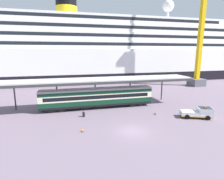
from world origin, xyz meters
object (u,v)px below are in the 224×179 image
Objects in this scene: train_carriage at (97,97)px; quay_bollard at (84,114)px; cruise_ship at (61,52)px; service_truck at (199,112)px; traffic_cone_near at (83,130)px; traffic_cone_mid at (155,112)px; dockside_crane at (202,36)px.

train_carriage is 23.56× the size of quay_bollard.
cruise_ship is 168.74× the size of quay_bollard.
service_truck is (16.18, -10.09, -1.32)m from train_carriage.
quay_bollard reaches higher than traffic_cone_near.
traffic_cone_mid is 13.08m from quay_bollard.
cruise_ship is 50.45m from traffic_cone_mid.
cruise_ship is 45.65m from quay_bollard.
cruise_ship is 55.95m from service_truck.
service_truck is at bearing -64.41° from cruise_ship.
train_carriage is at bearing 145.41° from traffic_cone_mid.
service_truck reaches higher than quay_bollard.
cruise_ship is at bearing 110.44° from traffic_cone_mid.
traffic_cone_mid is at bearing -34.59° from train_carriage.
service_truck is 37.42m from dockside_crane.
traffic_cone_mid reaches higher than traffic_cone_near.
cruise_ship is at bearing 115.59° from service_truck.
cruise_ship is 41.23m from train_carriage.
train_carriage is (7.57, -39.51, -9.01)m from cruise_ship.
train_carriage is 4.06× the size of service_truck.
dockside_crane is at bearing 51.84° from service_truck.
traffic_cone_near is 52.27m from dockside_crane.
service_truck reaches higher than traffic_cone_near.
quay_bollard is (-40.54, -21.35, -15.93)m from dockside_crane.
traffic_cone_mid is 39.57m from dockside_crane.
cruise_ship is 7.16× the size of train_carriage.
cruise_ship reaches higher than quay_bollard.
dockside_crane is at bearing 24.17° from train_carriage.
traffic_cone_mid is (13.71, 4.29, 0.07)m from traffic_cone_near.
quay_bollard is (-12.92, 2.01, 0.14)m from traffic_cone_mid.
traffic_cone_mid is (-6.55, 3.45, -0.61)m from service_truck.
cruise_ship is at bearing 93.96° from traffic_cone_near.
train_carriage reaches higher than quay_bollard.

